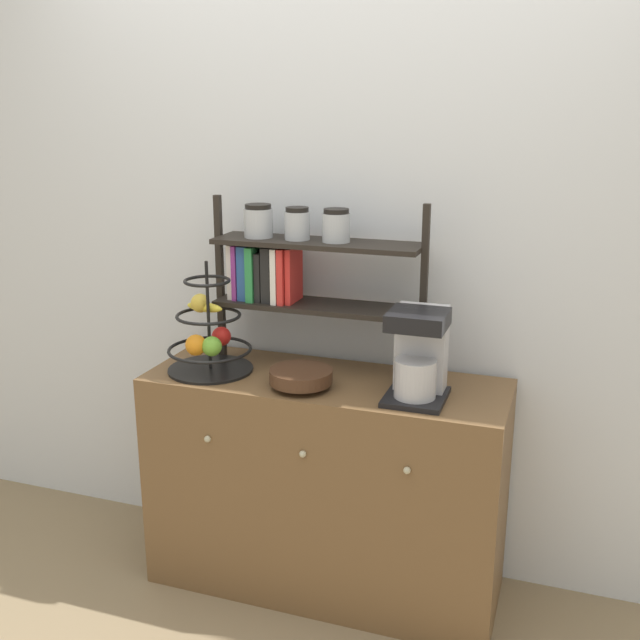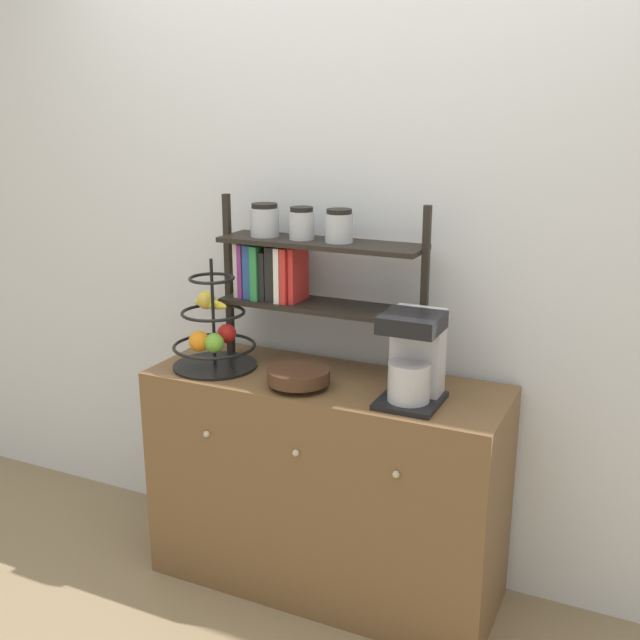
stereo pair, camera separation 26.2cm
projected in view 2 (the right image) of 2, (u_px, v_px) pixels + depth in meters
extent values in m
plane|color=#847051|center=(298.00, 616.00, 2.70)|extent=(12.00, 12.00, 0.00)
cube|color=silver|center=(357.00, 238.00, 2.78)|extent=(7.00, 0.05, 2.60)
cube|color=brown|center=(325.00, 484.00, 2.79)|extent=(1.30, 0.46, 0.83)
sphere|color=#B2AD8C|center=(207.00, 434.00, 2.66)|extent=(0.02, 0.02, 0.02)
sphere|color=#B2AD8C|center=(296.00, 453.00, 2.52)|extent=(0.02, 0.02, 0.02)
sphere|color=#B2AD8C|center=(396.00, 474.00, 2.37)|extent=(0.02, 0.02, 0.02)
cube|color=black|center=(410.00, 401.00, 2.46)|extent=(0.20, 0.23, 0.02)
cube|color=#B7B7BC|center=(418.00, 351.00, 2.47)|extent=(0.17, 0.09, 0.29)
cylinder|color=#B7B7BC|center=(409.00, 382.00, 2.42)|extent=(0.14, 0.14, 0.13)
cube|color=black|center=(412.00, 322.00, 2.37)|extent=(0.19, 0.18, 0.06)
cylinder|color=black|center=(215.00, 365.00, 2.80)|extent=(0.31, 0.31, 0.01)
cylinder|color=black|center=(213.00, 313.00, 2.75)|extent=(0.01, 0.01, 0.40)
torus|color=black|center=(214.00, 346.00, 2.78)|extent=(0.31, 0.31, 0.01)
torus|color=black|center=(213.00, 313.00, 2.75)|extent=(0.24, 0.24, 0.01)
torus|color=black|center=(212.00, 278.00, 2.71)|extent=(0.17, 0.17, 0.01)
sphere|color=red|center=(227.00, 333.00, 2.81)|extent=(0.07, 0.07, 0.07)
sphere|color=#6BAD33|center=(214.00, 343.00, 2.70)|extent=(0.07, 0.07, 0.07)
sphere|color=orange|center=(199.00, 341.00, 2.71)|extent=(0.08, 0.08, 0.08)
ellipsoid|color=yellow|center=(210.00, 304.00, 2.78)|extent=(0.15, 0.05, 0.04)
sphere|color=gold|center=(206.00, 300.00, 2.78)|extent=(0.07, 0.07, 0.07)
cylinder|color=#422819|center=(299.00, 384.00, 2.60)|extent=(0.12, 0.12, 0.02)
cylinder|color=#422819|center=(299.00, 375.00, 2.59)|extent=(0.22, 0.22, 0.05)
cube|color=black|center=(229.00, 276.00, 2.87)|extent=(0.02, 0.02, 0.63)
cube|color=black|center=(424.00, 297.00, 2.55)|extent=(0.02, 0.02, 0.63)
cube|color=black|center=(321.00, 306.00, 2.73)|extent=(0.76, 0.20, 0.02)
cube|color=black|center=(321.00, 243.00, 2.67)|extent=(0.76, 0.20, 0.02)
cube|color=white|center=(243.00, 268.00, 2.83)|extent=(0.02, 0.12, 0.20)
cube|color=#8C338C|center=(248.00, 269.00, 2.83)|extent=(0.02, 0.14, 0.20)
cube|color=#2D599E|center=(255.00, 270.00, 2.81)|extent=(0.03, 0.13, 0.20)
cube|color=#2D8C47|center=(263.00, 271.00, 2.80)|extent=(0.03, 0.16, 0.20)
cube|color=black|center=(270.00, 274.00, 2.79)|extent=(0.02, 0.14, 0.18)
cube|color=black|center=(278.00, 272.00, 2.77)|extent=(0.03, 0.14, 0.20)
cube|color=white|center=(286.00, 273.00, 2.76)|extent=(0.02, 0.16, 0.20)
cube|color=red|center=(292.00, 273.00, 2.75)|extent=(0.02, 0.16, 0.20)
cube|color=red|center=(298.00, 274.00, 2.74)|extent=(0.02, 0.13, 0.20)
cylinder|color=#ADB2B7|center=(265.00, 222.00, 2.74)|extent=(0.11, 0.11, 0.10)
cylinder|color=black|center=(264.00, 206.00, 2.73)|extent=(0.10, 0.10, 0.02)
cylinder|color=#ADB2B7|center=(302.00, 225.00, 2.68)|extent=(0.09, 0.09, 0.10)
cylinder|color=black|center=(302.00, 209.00, 2.67)|extent=(0.08, 0.08, 0.02)
cylinder|color=#ADB2B7|center=(340.00, 228.00, 2.62)|extent=(0.10, 0.10, 0.10)
cylinder|color=black|center=(340.00, 211.00, 2.61)|extent=(0.09, 0.09, 0.02)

